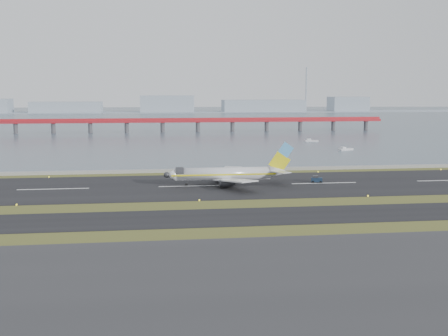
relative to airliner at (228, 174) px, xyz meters
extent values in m
plane|color=#3D491A|center=(-10.69, -30.46, -3.46)|extent=(1000.00, 1000.00, 0.00)
cube|color=#2E2E30|center=(-10.69, -85.46, -3.41)|extent=(1000.00, 50.00, 0.10)
cube|color=black|center=(-10.69, -42.46, -3.41)|extent=(1000.00, 18.00, 0.10)
cube|color=black|center=(-10.69, -0.46, -3.41)|extent=(1000.00, 45.00, 0.10)
cube|color=gray|center=(-10.69, 29.54, -2.96)|extent=(1000.00, 2.50, 1.00)
cube|color=#42515E|center=(-10.69, 429.54, -3.46)|extent=(1400.00, 800.00, 1.30)
cube|color=#B11E27|center=(9.31, 219.54, 4.04)|extent=(260.00, 5.00, 1.60)
cube|color=#B11E27|center=(9.31, 219.54, 5.54)|extent=(260.00, 0.40, 1.40)
cylinder|color=#4C4C51|center=(-86.69, 219.54, -0.46)|extent=(2.80, 2.80, 7.00)
cylinder|color=#4C4C51|center=(9.31, 219.54, -0.46)|extent=(2.80, 2.80, 7.00)
cylinder|color=#4C4C51|center=(105.31, 219.54, -0.46)|extent=(2.80, 2.80, 7.00)
cube|color=#95A3B0|center=(-10.69, 589.54, -3.46)|extent=(1400.00, 80.00, 1.00)
cube|color=#95A3B0|center=(-130.69, 589.54, 3.54)|extent=(90.00, 35.00, 14.00)
cube|color=#95A3B0|center=(-0.69, 589.54, 7.54)|extent=(70.00, 35.00, 22.00)
cube|color=#95A3B0|center=(129.31, 589.54, 4.54)|extent=(110.00, 35.00, 16.00)
cube|color=#95A3B0|center=(249.31, 589.54, 6.54)|extent=(50.00, 35.00, 20.00)
cylinder|color=#95A3B0|center=(189.31, 589.54, 26.54)|extent=(1.80, 1.80, 60.00)
cylinder|color=silver|center=(-1.50, 0.00, 0.04)|extent=(28.00, 3.80, 3.80)
cone|color=silver|center=(-17.10, 0.00, 0.04)|extent=(3.20, 3.80, 3.80)
cone|color=silver|center=(14.70, 0.00, 0.34)|extent=(5.00, 3.80, 3.80)
cube|color=yellow|center=(-1.50, -1.92, 0.04)|extent=(31.00, 0.06, 0.45)
cube|color=yellow|center=(-1.50, 1.92, 0.04)|extent=(31.00, 0.06, 0.45)
cube|color=silver|center=(0.70, -8.50, -0.66)|extent=(11.31, 15.89, 1.66)
cube|color=silver|center=(0.70, 8.50, -0.66)|extent=(11.31, 15.89, 1.66)
cylinder|color=#323236|center=(-1.00, -6.00, -1.86)|extent=(4.20, 2.10, 2.10)
cylinder|color=#323236|center=(-1.00, 6.00, -1.86)|extent=(4.20, 2.10, 2.10)
cube|color=yellow|center=(15.50, 0.00, 3.24)|extent=(6.80, 0.35, 6.85)
cube|color=#52A6E9|center=(17.40, 0.00, 6.94)|extent=(4.85, 0.37, 4.90)
cube|color=silver|center=(15.00, -3.80, 0.84)|extent=(5.64, 6.80, 0.22)
cube|color=silver|center=(15.00, 3.80, 0.84)|extent=(5.64, 6.80, 0.22)
cylinder|color=black|center=(-12.50, 0.00, -3.01)|extent=(0.80, 0.28, 0.80)
cylinder|color=black|center=(0.00, -2.80, -2.91)|extent=(1.00, 0.38, 1.00)
cylinder|color=black|center=(0.00, 2.80, -2.91)|extent=(1.00, 0.38, 1.00)
cube|color=#142338|center=(27.48, 1.06, -2.51)|extent=(3.77, 2.76, 1.26)
cube|color=#323236|center=(27.07, 1.18, -1.67)|extent=(1.86, 1.93, 0.74)
cylinder|color=black|center=(26.13, 0.58, -3.09)|extent=(0.80, 0.51, 0.74)
cylinder|color=black|center=(26.60, 2.20, -3.09)|extent=(0.80, 0.51, 0.74)
cylinder|color=black|center=(28.35, -0.07, -3.09)|extent=(0.80, 0.51, 0.74)
cylinder|color=black|center=(28.83, 1.55, -3.09)|extent=(0.80, 0.51, 0.74)
cube|color=silver|center=(68.76, 90.96, -3.03)|extent=(7.83, 5.12, 0.97)
cube|color=silver|center=(67.28, 90.32, -2.17)|extent=(2.65, 2.42, 0.97)
cube|color=silver|center=(65.63, 137.16, -3.04)|extent=(7.29, 2.43, 0.93)
cube|color=silver|center=(64.08, 137.20, -2.22)|extent=(2.10, 1.70, 0.93)
camera|label=1|loc=(-22.73, -163.38, 24.42)|focal=45.00mm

